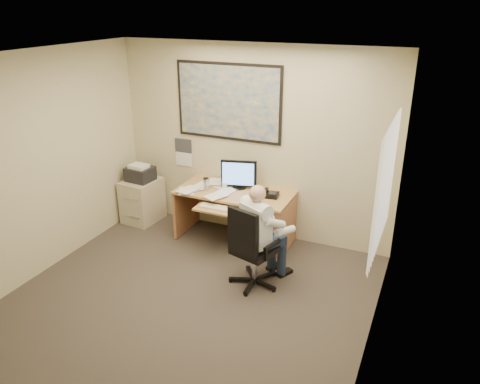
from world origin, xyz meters
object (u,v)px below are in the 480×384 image
at_px(desk, 257,215).
at_px(person, 256,235).
at_px(office_chair, 254,263).
at_px(filing_cabinet, 142,197).

distance_m(desk, person, 0.99).
bearing_deg(office_chair, person, 116.39).
height_order(desk, filing_cabinet, desk).
relative_size(filing_cabinet, office_chair, 0.88).
height_order(filing_cabinet, person, person).
relative_size(filing_cabinet, person, 0.72).
relative_size(desk, person, 1.26).
bearing_deg(desk, person, -69.12).
height_order(office_chair, person, person).
height_order(desk, office_chair, desk).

